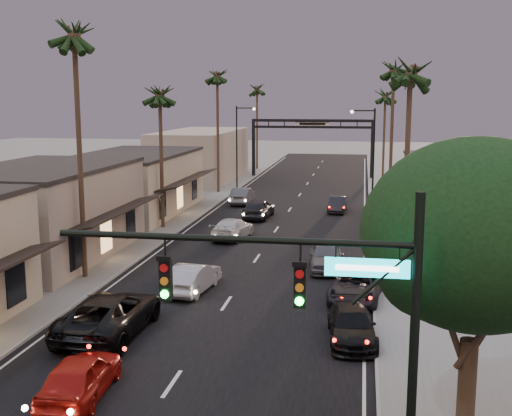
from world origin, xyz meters
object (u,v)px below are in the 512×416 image
(palm_lb, at_px, (74,28))
(palm_ld, at_px, (217,73))
(traffic_signal, at_px, (330,307))
(palm_rc, at_px, (385,92))
(palm_rb, at_px, (394,66))
(oncoming_silver, at_px, (193,277))
(palm_ra, at_px, (411,66))
(palm_far, at_px, (257,86))
(curbside_black, at_px, (352,325))
(oncoming_red, at_px, (80,376))
(palm_lc, at_px, (160,89))
(oncoming_pickup, at_px, (110,314))
(corner_tree, at_px, (479,242))
(arch, at_px, (312,133))
(streetlight_left, at_px, (239,140))
(streetlight_right, at_px, (370,152))
(curbside_near, at_px, (357,286))

(palm_lb, bearing_deg, palm_ld, 90.00)
(traffic_signal, relative_size, palm_rc, 0.70)
(palm_rb, height_order, oncoming_silver, palm_rb)
(palm_ra, bearing_deg, palm_ld, 119.02)
(palm_far, xyz_separation_m, curbside_black, (14.37, -62.87, -10.78))
(curbside_black, bearing_deg, oncoming_red, -148.52)
(palm_lc, relative_size, oncoming_pickup, 1.92)
(palm_lc, relative_size, palm_ra, 0.92)
(palm_ld, height_order, oncoming_silver, palm_ld)
(corner_tree, relative_size, arch, 0.58)
(streetlight_left, relative_size, palm_ld, 0.63)
(palm_lc, height_order, palm_rc, same)
(palm_rb, bearing_deg, palm_rc, 90.00)
(palm_ra, relative_size, palm_rc, 1.08)
(palm_ra, relative_size, palm_rb, 0.93)
(traffic_signal, distance_m, streetlight_right, 41.02)
(oncoming_pickup, bearing_deg, corner_tree, 153.59)
(streetlight_right, bearing_deg, palm_ra, -85.43)
(curbside_near, bearing_deg, palm_rb, 91.36)
(palm_lb, relative_size, curbside_near, 2.99)
(traffic_signal, height_order, streetlight_right, streetlight_right)
(curbside_near, bearing_deg, palm_lc, 141.13)
(oncoming_red, bearing_deg, corner_tree, 170.88)
(arch, bearing_deg, palm_far, 136.05)
(curbside_black, bearing_deg, oncoming_pickup, 179.48)
(curbside_near, bearing_deg, arch, 104.38)
(traffic_signal, distance_m, oncoming_silver, 18.89)
(arch, bearing_deg, oncoming_silver, -92.44)
(curbside_near, bearing_deg, corner_tree, -68.82)
(oncoming_red, xyz_separation_m, oncoming_pickup, (-1.29, 5.72, 0.13))
(corner_tree, bearing_deg, arch, 98.62)
(palm_ra, bearing_deg, oncoming_pickup, -142.21)
(palm_ld, relative_size, curbside_near, 2.79)
(traffic_signal, xyz_separation_m, palm_far, (-13.99, 74.00, 6.36))
(oncoming_red, distance_m, oncoming_silver, 12.14)
(corner_tree, bearing_deg, oncoming_silver, 131.24)
(palm_ld, bearing_deg, palm_lb, -90.00)
(corner_tree, xyz_separation_m, palm_lb, (-18.08, 14.55, 7.41))
(curbside_black, bearing_deg, arch, 90.80)
(palm_rb, bearing_deg, streetlight_left, 137.95)
(palm_far, distance_m, curbside_black, 65.39)
(palm_rb, xyz_separation_m, curbside_black, (-2.53, -28.87, -11.75))
(curbside_near, bearing_deg, oncoming_silver, -172.95)
(palm_lb, xyz_separation_m, curbside_near, (14.80, -1.37, -12.68))
(arch, height_order, streetlight_right, streetlight_right)
(oncoming_red, distance_m, curbside_black, 10.97)
(corner_tree, distance_m, palm_far, 72.96)
(streetlight_left, relative_size, curbside_black, 1.96)
(traffic_signal, bearing_deg, oncoming_pickup, 133.32)
(palm_rc, height_order, oncoming_pickup, palm_rc)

